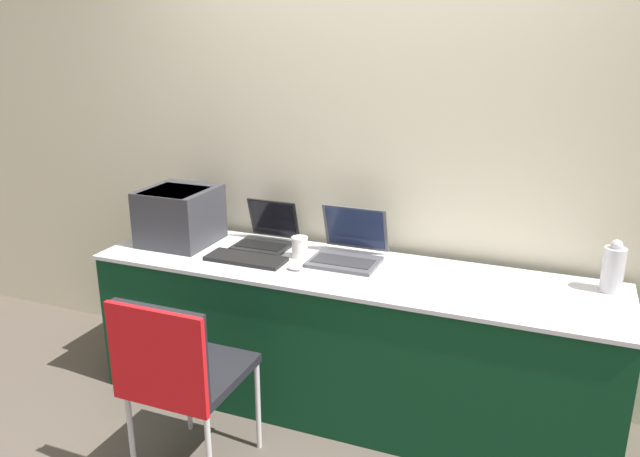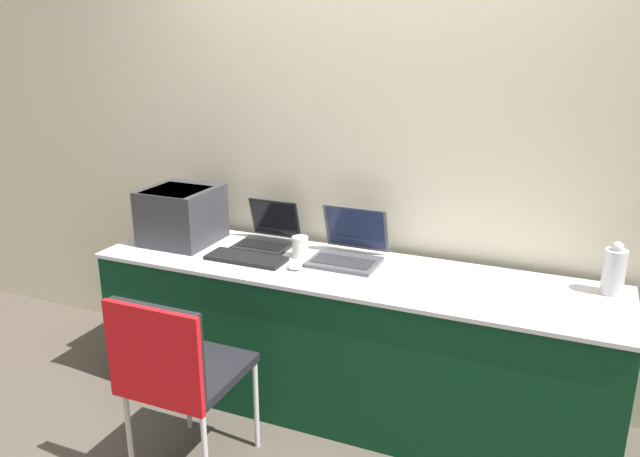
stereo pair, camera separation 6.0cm
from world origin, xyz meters
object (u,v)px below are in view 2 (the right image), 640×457
at_px(external_keyboard, 246,258).
at_px(mouse, 294,267).
at_px(printer, 181,213).
at_px(coffee_cup, 300,247).
at_px(metal_pitcher, 614,270).
at_px(laptop_left, 267,235).
at_px(chair, 174,366).
at_px(laptop_right, 348,249).

height_order(external_keyboard, mouse, mouse).
xyz_separation_m(printer, mouse, (0.75, -0.15, -0.15)).
bearing_deg(coffee_cup, mouse, -74.31).
bearing_deg(printer, metal_pitcher, 3.82).
bearing_deg(metal_pitcher, laptop_left, -179.64).
relative_size(laptop_left, chair, 0.34).
xyz_separation_m(coffee_cup, mouse, (0.05, -0.17, -0.04)).
distance_m(external_keyboard, coffee_cup, 0.28).
height_order(laptop_right, metal_pitcher, laptop_right).
bearing_deg(laptop_right, chair, -113.64).
distance_m(printer, metal_pitcher, 2.17).
bearing_deg(coffee_cup, chair, -100.75).
relative_size(printer, chair, 0.43).
xyz_separation_m(external_keyboard, coffee_cup, (0.23, 0.15, 0.04)).
bearing_deg(external_keyboard, metal_pitcher, 8.98).
height_order(laptop_right, mouse, laptop_right).
bearing_deg(metal_pitcher, mouse, -168.36).
height_order(printer, laptop_right, printer).
distance_m(laptop_right, coffee_cup, 0.25).
bearing_deg(external_keyboard, mouse, -4.76).
bearing_deg(chair, metal_pitcher, 31.45).
bearing_deg(laptop_left, coffee_cup, -23.71).
bearing_deg(mouse, printer, 168.89).
bearing_deg(printer, external_keyboard, -14.82).
height_order(laptop_right, chair, laptop_right).
bearing_deg(mouse, laptop_right, 49.83).
xyz_separation_m(laptop_right, coffee_cup, (-0.24, -0.06, -0.00)).
distance_m(external_keyboard, metal_pitcher, 1.72).
xyz_separation_m(laptop_left, mouse, (0.29, -0.28, -0.04)).
relative_size(laptop_left, metal_pitcher, 1.21).
xyz_separation_m(printer, external_keyboard, (0.47, -0.12, -0.15)).
bearing_deg(laptop_left, external_keyboard, -87.19).
bearing_deg(laptop_right, mouse, -130.17).
relative_size(external_keyboard, metal_pitcher, 1.68).
xyz_separation_m(printer, laptop_right, (0.94, 0.08, -0.11)).
relative_size(laptop_right, chair, 0.39).
xyz_separation_m(laptop_left, chair, (0.08, -0.99, -0.25)).
height_order(coffee_cup, chair, chair).
bearing_deg(chair, printer, 122.06).
height_order(external_keyboard, metal_pitcher, metal_pitcher).
bearing_deg(coffee_cup, printer, -177.90).
bearing_deg(metal_pitcher, coffee_cup, -175.36).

